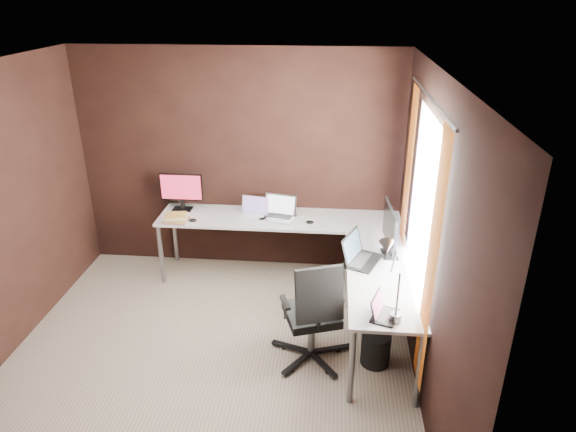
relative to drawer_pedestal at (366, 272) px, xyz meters
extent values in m
cube|color=tan|center=(-1.43, -1.15, -0.30)|extent=(3.60, 3.60, 0.00)
cube|color=white|center=(-1.43, -1.15, 2.20)|extent=(3.60, 3.60, 0.00)
cube|color=black|center=(-1.43, 0.65, 0.95)|extent=(3.60, 0.00, 2.50)
cube|color=black|center=(-1.43, -2.95, 0.95)|extent=(3.60, 0.00, 2.50)
cube|color=black|center=(0.37, -1.15, 0.95)|extent=(0.00, 3.60, 2.50)
cube|color=white|center=(0.36, -0.80, 1.15)|extent=(0.00, 1.00, 1.30)
cube|color=orange|center=(0.32, -1.53, 0.95)|extent=(0.01, 0.35, 2.00)
cube|color=orange|center=(0.32, -0.08, 0.95)|extent=(0.01, 0.35, 2.00)
cylinder|color=slate|center=(0.32, -0.80, 1.98)|extent=(0.02, 1.90, 0.02)
cube|color=white|center=(-0.96, 0.35, 0.41)|extent=(2.65, 0.60, 0.03)
cube|color=white|center=(0.07, -0.78, 0.41)|extent=(0.60, 1.65, 0.03)
cylinder|color=slate|center=(-2.24, 0.09, 0.05)|extent=(0.05, 0.05, 0.70)
cylinder|color=slate|center=(-2.24, 0.61, 0.05)|extent=(0.05, 0.05, 0.70)
cylinder|color=slate|center=(-0.19, -1.56, 0.05)|extent=(0.05, 0.05, 0.70)
cylinder|color=slate|center=(0.33, -1.56, 0.05)|extent=(0.05, 0.05, 0.70)
cylinder|color=slate|center=(0.33, 0.61, 0.05)|extent=(0.05, 0.05, 0.70)
cube|color=white|center=(0.00, 0.00, 0.00)|extent=(0.42, 0.50, 0.60)
cube|color=black|center=(-2.07, 0.47, 0.44)|extent=(0.21, 0.14, 0.01)
cube|color=black|center=(-2.07, 0.49, 0.49)|extent=(0.05, 0.03, 0.10)
cube|color=black|center=(-2.07, 0.49, 0.70)|extent=(0.48, 0.03, 0.31)
cube|color=#BB1F3F|center=(-2.07, 0.48, 0.70)|extent=(0.45, 0.01, 0.28)
cube|color=black|center=(0.17, -0.41, 0.44)|extent=(0.15, 0.23, 0.01)
cube|color=black|center=(0.15, -0.41, 0.50)|extent=(0.03, 0.05, 0.10)
cube|color=black|center=(0.15, -0.41, 0.73)|extent=(0.06, 0.59, 0.36)
cube|color=#232BA0|center=(0.17, -0.41, 0.73)|extent=(0.04, 0.55, 0.33)
cube|color=white|center=(-1.24, 0.34, 0.44)|extent=(0.34, 0.27, 0.02)
cube|color=white|center=(-1.23, 0.42, 0.54)|extent=(0.31, 0.12, 0.19)
cube|color=#6B4F90|center=(-1.23, 0.41, 0.54)|extent=(0.27, 0.10, 0.16)
cube|color=silver|center=(-0.97, 0.33, 0.44)|extent=(0.41, 0.32, 0.02)
cube|color=silver|center=(-0.95, 0.42, 0.56)|extent=(0.37, 0.14, 0.23)
cube|color=silver|center=(-0.95, 0.41, 0.56)|extent=(0.32, 0.12, 0.19)
cube|color=black|center=(-0.09, -0.56, 0.44)|extent=(0.41, 0.47, 0.02)
cube|color=black|center=(-0.19, -0.52, 0.57)|extent=(0.22, 0.40, 0.25)
cube|color=#182632|center=(-0.18, -0.52, 0.57)|extent=(0.19, 0.35, 0.21)
cube|color=black|center=(0.05, -1.42, 0.44)|extent=(0.25, 0.30, 0.02)
cube|color=black|center=(-0.02, -1.39, 0.52)|extent=(0.13, 0.26, 0.16)
cube|color=#BC5784|center=(-0.01, -1.40, 0.52)|extent=(0.11, 0.22, 0.14)
cube|color=#AD775D|center=(-2.05, 0.15, 0.44)|extent=(0.26, 0.21, 0.03)
cube|color=gold|center=(-2.05, 0.15, 0.47)|extent=(0.24, 0.19, 0.02)
cube|color=white|center=(-2.05, 0.15, 0.49)|extent=(0.26, 0.22, 0.02)
cube|color=gold|center=(-2.05, 0.15, 0.50)|extent=(0.25, 0.21, 0.02)
ellipsoid|color=black|center=(-1.87, 0.16, 0.45)|extent=(0.09, 0.06, 0.03)
ellipsoid|color=black|center=(-0.61, 0.23, 0.45)|extent=(0.10, 0.07, 0.03)
cylinder|color=slate|center=(0.12, -1.46, 0.46)|extent=(0.09, 0.09, 0.07)
cylinder|color=slate|center=(0.12, -1.46, 0.67)|extent=(0.02, 0.02, 0.35)
cylinder|color=slate|center=(0.07, -1.43, 0.92)|extent=(0.02, 0.19, 0.26)
cone|color=slate|center=(0.02, -1.36, 1.00)|extent=(0.11, 0.14, 0.15)
cylinder|color=slate|center=(-0.53, -1.03, -0.06)|extent=(0.06, 0.06, 0.36)
cube|color=black|center=(-0.53, -1.03, 0.14)|extent=(0.55, 0.55, 0.08)
cube|color=black|center=(-0.46, -1.22, 0.47)|extent=(0.41, 0.23, 0.47)
cylinder|color=black|center=(0.04, -1.07, -0.15)|extent=(0.33, 0.33, 0.30)
camera|label=1|loc=(-0.40, -4.74, 2.74)|focal=32.00mm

